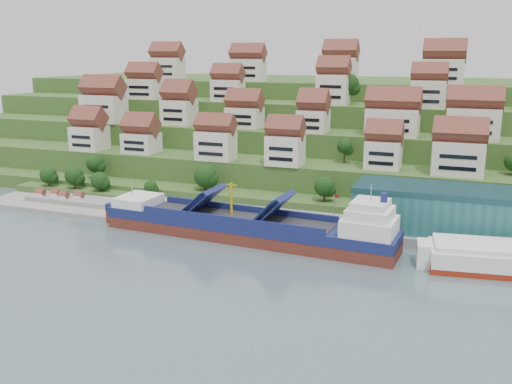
% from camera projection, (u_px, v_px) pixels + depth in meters
% --- Properties ---
extents(ground, '(300.00, 300.00, 0.00)m').
position_uv_depth(ground, '(245.00, 241.00, 129.15)').
color(ground, slate).
rests_on(ground, ground).
extents(quay, '(180.00, 14.00, 2.20)m').
position_uv_depth(quay, '(346.00, 227.00, 135.59)').
color(quay, gray).
rests_on(quay, ground).
extents(pebble_beach, '(45.00, 20.00, 1.00)m').
position_uv_depth(pebble_beach, '(69.00, 203.00, 159.95)').
color(pebble_beach, gray).
rests_on(pebble_beach, ground).
extents(hillside, '(260.00, 128.00, 31.00)m').
position_uv_depth(hillside, '(344.00, 134.00, 220.59)').
color(hillside, '#2D4C1E').
rests_on(hillside, ground).
extents(hillside_village, '(156.49, 64.33, 28.83)m').
position_uv_depth(hillside_village, '(311.00, 108.00, 178.79)').
color(hillside_village, silver).
rests_on(hillside_village, ground).
extents(hillside_trees, '(140.84, 62.09, 31.63)m').
position_uv_depth(hillside_trees, '(278.00, 142.00, 166.59)').
color(hillside_trees, '#193D14').
rests_on(hillside_trees, ground).
extents(warehouse, '(60.00, 15.00, 10.00)m').
position_uv_depth(warehouse, '(493.00, 214.00, 124.90)').
color(warehouse, '#256464').
rests_on(warehouse, quay).
extents(flagpole, '(1.28, 0.16, 8.00)m').
position_uv_depth(flagpole, '(334.00, 208.00, 130.32)').
color(flagpole, gray).
rests_on(flagpole, quay).
extents(beach_huts, '(14.40, 3.70, 2.20)m').
position_uv_depth(beach_huts, '(60.00, 198.00, 159.13)').
color(beach_huts, white).
rests_on(beach_huts, pebble_beach).
extents(cargo_ship, '(69.59, 14.67, 15.21)m').
position_uv_depth(cargo_ship, '(253.00, 228.00, 129.03)').
color(cargo_ship, '#5B251B').
rests_on(cargo_ship, ground).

